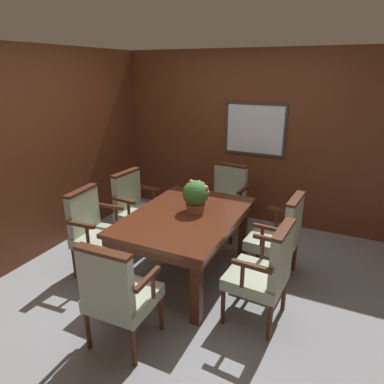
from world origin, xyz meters
name	(u,v)px	position (x,y,z in m)	size (l,w,h in m)	color
ground_plane	(181,275)	(0.00, 0.00, 0.00)	(14.00, 14.00, 0.00)	gray
wall_back	(239,138)	(0.00, 1.88, 1.23)	(7.20, 0.08, 2.45)	#5B2D19
wall_left	(48,152)	(-1.81, 0.00, 1.23)	(0.06, 7.20, 2.45)	#5B2D19
dining_table	(186,222)	(0.03, 0.06, 0.63)	(1.09, 1.57, 0.73)	#4C2314
chair_left_far	(135,206)	(-0.89, 0.44, 0.52)	(0.53, 0.58, 0.96)	#472314
chair_right_near	(265,270)	(0.99, -0.32, 0.52)	(0.52, 0.58, 0.96)	#472314
chair_right_far	(280,234)	(0.96, 0.44, 0.52)	(0.53, 0.58, 0.96)	#472314
chair_head_near	(117,292)	(0.02, -1.13, 0.52)	(0.57, 0.51, 0.96)	#472314
chair_head_far	(226,197)	(0.06, 1.24, 0.52)	(0.59, 0.54, 0.96)	#472314
chair_left_near	(95,228)	(-0.91, -0.31, 0.52)	(0.53, 0.58, 0.96)	#472314
potted_plant	(196,195)	(0.09, 0.18, 0.91)	(0.29, 0.29, 0.36)	#9E5638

